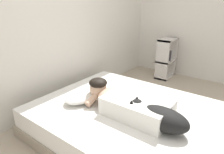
% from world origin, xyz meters
% --- Properties ---
extents(ground_plane, '(12.97, 12.97, 0.00)m').
position_xyz_m(ground_plane, '(0.00, 0.00, 0.00)').
color(ground_plane, tan).
extents(back_wall, '(4.48, 0.12, 2.50)m').
position_xyz_m(back_wall, '(0.00, 1.40, 1.25)').
color(back_wall, silver).
rests_on(back_wall, ground).
extents(side_wall_right, '(0.10, 5.70, 2.50)m').
position_xyz_m(side_wall_right, '(2.29, 0.17, 1.25)').
color(side_wall_right, silver).
rests_on(side_wall_right, ground).
extents(bed, '(1.56, 1.98, 0.33)m').
position_xyz_m(bed, '(-0.02, 0.20, 0.16)').
color(bed, gray).
rests_on(bed, ground).
extents(pillow, '(0.52, 0.32, 0.11)m').
position_xyz_m(pillow, '(-0.15, 0.72, 0.39)').
color(pillow, white).
rests_on(pillow, bed).
extents(person_lying, '(0.43, 0.92, 0.27)m').
position_xyz_m(person_lying, '(-0.09, 0.20, 0.44)').
color(person_lying, white).
rests_on(person_lying, bed).
extents(dog, '(0.26, 0.57, 0.21)m').
position_xyz_m(dog, '(-0.15, -0.19, 0.44)').
color(dog, black).
rests_on(dog, bed).
extents(coffee_cup, '(0.12, 0.09, 0.07)m').
position_xyz_m(coffee_cup, '(0.06, 0.65, 0.37)').
color(coffee_cup, '#D84C47').
rests_on(coffee_cup, bed).
extents(cell_phone, '(0.07, 0.14, 0.01)m').
position_xyz_m(cell_phone, '(-0.13, 0.17, 0.34)').
color(cell_phone, black).
rests_on(cell_phone, bed).
extents(bookshelf, '(0.45, 0.24, 0.75)m').
position_xyz_m(bookshelf, '(1.92, 0.58, 0.38)').
color(bookshelf, silver).
rests_on(bookshelf, ground).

